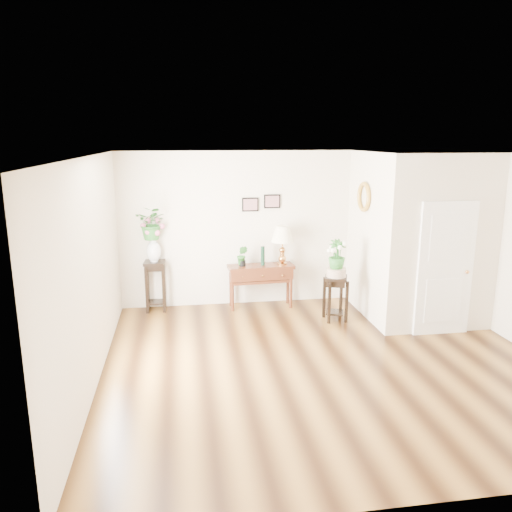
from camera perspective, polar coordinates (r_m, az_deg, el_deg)
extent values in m
cube|color=brown|center=(7.07, 7.92, -12.04)|extent=(6.00, 5.50, 0.02)
cube|color=white|center=(6.40, 8.74, 11.27)|extent=(6.00, 5.50, 0.02)
cube|color=silver|center=(9.20, 3.35, 3.21)|extent=(6.00, 0.02, 2.80)
cube|color=silver|center=(4.18, 19.44, -10.20)|extent=(6.00, 0.02, 2.80)
cube|color=silver|center=(6.41, -18.31, -1.94)|extent=(0.02, 5.50, 2.80)
cube|color=silver|center=(8.98, 17.91, 2.33)|extent=(1.80, 1.95, 2.80)
cube|color=white|center=(8.20, 20.81, -1.42)|extent=(0.90, 0.05, 2.10)
cube|color=black|center=(9.00, -0.66, 5.90)|extent=(0.30, 0.02, 0.25)
cube|color=black|center=(9.06, 1.86, 6.26)|extent=(0.30, 0.02, 0.25)
torus|color=#BB8634|center=(8.62, 12.21, 6.62)|extent=(0.07, 0.51, 0.51)
cube|color=#412112|center=(9.06, 0.54, -3.46)|extent=(1.20, 0.46, 0.79)
cube|color=#BD8042|center=(8.95, 3.03, 1.22)|extent=(0.53, 0.53, 0.71)
cylinder|color=black|center=(8.92, 0.77, 0.02)|extent=(0.09, 0.09, 0.34)
imported|color=#296D27|center=(8.87, -1.58, -0.03)|extent=(0.24, 0.22, 0.35)
cube|color=black|center=(9.06, -11.42, -3.37)|extent=(0.37, 0.37, 0.90)
imported|color=#296D27|center=(8.80, -11.76, 3.79)|extent=(0.67, 0.64, 0.59)
cube|color=black|center=(8.54, 9.05, -4.80)|extent=(0.46, 0.46, 0.76)
cylinder|color=beige|center=(8.41, 9.16, -1.80)|extent=(0.35, 0.35, 0.15)
imported|color=#296D27|center=(8.33, 9.24, 0.14)|extent=(0.29, 0.29, 0.50)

